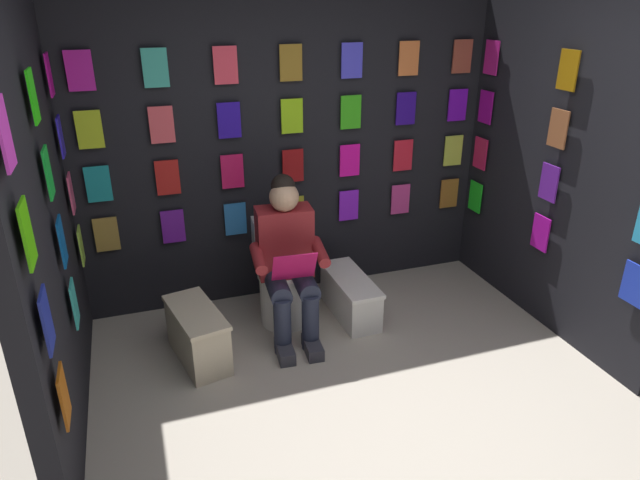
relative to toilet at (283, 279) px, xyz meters
The scene contains 8 objects.
ground_plane 1.72m from the toilet, 97.20° to the left, with size 30.00×30.00×0.00m, color #B2A899.
display_wall_back 1.00m from the toilet, 114.26° to the right, with size 3.39×0.14×2.37m.
display_wall_left 2.18m from the toilet, 161.78° to the left, with size 0.14×2.10×2.37m.
display_wall_right 1.82m from the toilet, 22.95° to the left, with size 0.14×2.10×2.37m.
toilet is the anchor object (origin of this frame).
person_reading 0.35m from the toilet, 86.02° to the left, with size 0.55×0.71×1.19m.
comic_longbox_near 0.55m from the toilet, 163.60° to the left, with size 0.28×0.71×0.33m.
comic_longbox_far 0.81m from the toilet, 27.23° to the left, with size 0.40×0.67×0.39m.
Camera 1 is at (1.19, 2.06, 2.33)m, focal length 31.61 mm.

